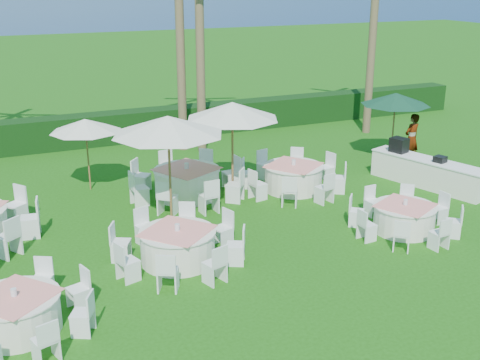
# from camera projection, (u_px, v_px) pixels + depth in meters

# --- Properties ---
(ground) EXTENTS (120.00, 120.00, 0.00)m
(ground) POSITION_uv_depth(u_px,v_px,m) (199.00, 279.00, 13.23)
(ground) COLOR #1B500D
(ground) RESTS_ON ground
(hedge) EXTENTS (34.00, 1.00, 1.20)m
(hedge) POSITION_uv_depth(u_px,v_px,m) (94.00, 130.00, 23.43)
(hedge) COLOR black
(hedge) RESTS_ON ground
(banquet_table_a) EXTENTS (2.87, 2.87, 0.89)m
(banquet_table_a) POSITION_uv_depth(u_px,v_px,m) (17.00, 313.00, 11.17)
(banquet_table_a) COLOR white
(banquet_table_a) RESTS_ON ground
(banquet_table_b) EXTENTS (3.07, 3.07, 0.94)m
(banquet_table_b) POSITION_uv_depth(u_px,v_px,m) (178.00, 245.00, 13.88)
(banquet_table_b) COLOR white
(banquet_table_b) RESTS_ON ground
(banquet_table_c) EXTENTS (2.84, 2.84, 0.87)m
(banquet_table_c) POSITION_uv_depth(u_px,v_px,m) (404.00, 217.00, 15.57)
(banquet_table_c) COLOR white
(banquet_table_c) RESTS_ON ground
(banquet_table_e) EXTENTS (3.49, 3.49, 1.04)m
(banquet_table_e) POSITION_uv_depth(u_px,v_px,m) (187.00, 182.00, 17.99)
(banquet_table_e) COLOR white
(banquet_table_e) RESTS_ON ground
(banquet_table_f) EXTENTS (3.21, 3.21, 0.97)m
(banquet_table_f) POSITION_uv_depth(u_px,v_px,m) (293.00, 177.00, 18.53)
(banquet_table_f) COLOR white
(banquet_table_f) RESTS_ON ground
(umbrella_b) EXTENTS (2.99, 2.99, 2.87)m
(umbrella_b) POSITION_uv_depth(u_px,v_px,m) (168.00, 125.00, 15.62)
(umbrella_b) COLOR brown
(umbrella_b) RESTS_ON ground
(umbrella_c) EXTENTS (2.15, 2.15, 2.24)m
(umbrella_c) POSITION_uv_depth(u_px,v_px,m) (85.00, 125.00, 18.05)
(umbrella_c) COLOR brown
(umbrella_c) RESTS_ON ground
(umbrella_d) EXTENTS (2.77, 2.77, 2.86)m
(umbrella_d) POSITION_uv_depth(u_px,v_px,m) (232.00, 111.00, 17.34)
(umbrella_d) COLOR brown
(umbrella_d) RESTS_ON ground
(umbrella_green) EXTENTS (2.42, 2.42, 2.43)m
(umbrella_green) POSITION_uv_depth(u_px,v_px,m) (396.00, 99.00, 20.96)
(umbrella_green) COLOR brown
(umbrella_green) RESTS_ON ground
(buffet_table) EXTENTS (1.93, 3.84, 1.35)m
(buffet_table) POSITION_uv_depth(u_px,v_px,m) (427.00, 172.00, 18.87)
(buffet_table) COLOR white
(buffet_table) RESTS_ON ground
(staff_person) EXTENTS (0.72, 0.56, 1.75)m
(staff_person) POSITION_uv_depth(u_px,v_px,m) (412.00, 138.00, 21.14)
(staff_person) COLOR gray
(staff_person) RESTS_ON ground
(palm_d) EXTENTS (4.40, 4.16, 8.61)m
(palm_d) POSITION_uv_depth(u_px,v_px,m) (200.00, 21.00, 21.24)
(palm_d) COLOR brown
(palm_d) RESTS_ON ground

